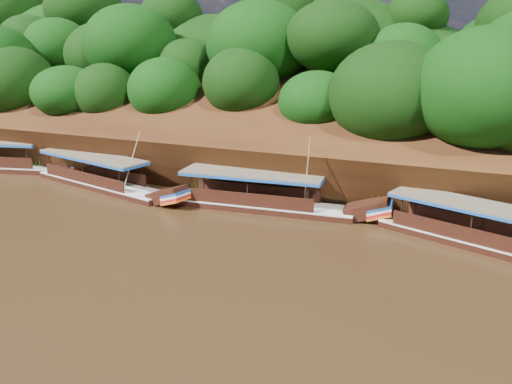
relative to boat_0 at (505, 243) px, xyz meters
The scene contains 7 objects.
ground 15.85m from the boat_0, 156.13° to the right, with size 160.00×160.00×0.00m, color black.
riverbank 21.87m from the boat_0, 131.63° to the left, with size 120.00×30.06×19.40m.
boat_0 is the anchor object (origin of this frame).
boat_1 13.35m from the boat_0, behind, with size 14.01×3.40×5.54m.
boat_2 26.21m from the boat_0, behind, with size 14.93×5.13×5.02m.
boat_3 37.56m from the boat_0, behind, with size 14.31×5.48×3.02m.
reeds 17.97m from the boat_0, behind, with size 49.31×2.37×2.24m.
Camera 1 is at (12.17, -20.27, 10.36)m, focal length 35.00 mm.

